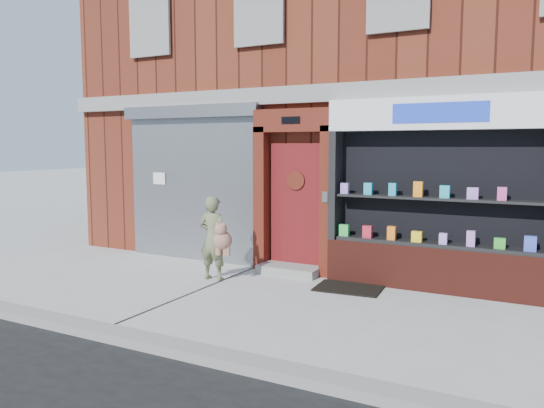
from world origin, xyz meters
The scene contains 8 objects.
ground centered at (0.00, 0.00, 0.00)m, with size 80.00×80.00×0.00m, color #9E9E99.
curb centered at (0.00, -2.15, 0.06)m, with size 60.00×0.30×0.12m, color gray.
building centered at (0.00, 5.99, 4.00)m, with size 12.00×8.16×8.00m.
shutter_bay centered at (-3.00, 1.93, 1.72)m, with size 3.10×0.30×3.04m.
red_door_bay centered at (-0.75, 1.86, 1.46)m, with size 1.52×0.58×2.90m.
pharmacy_bay centered at (1.75, 1.81, 1.37)m, with size 3.50×0.41×3.00m.
woman centered at (-1.68, 0.72, 0.72)m, with size 0.70×0.48×1.43m.
doormat centered at (0.51, 1.24, 0.01)m, with size 1.03×0.72×0.03m, color black.
Camera 1 is at (3.26, -6.58, 2.25)m, focal length 35.00 mm.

